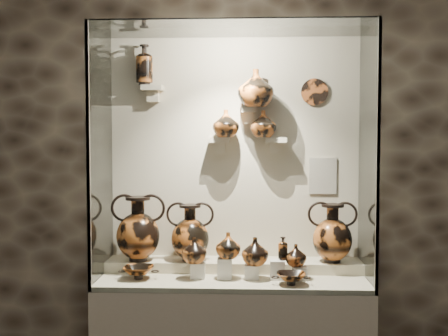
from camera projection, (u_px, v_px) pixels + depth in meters
The scene contains 35 objects.
wall_back at pixel (234, 154), 3.85m from camera, with size 5.00×0.02×3.20m, color #2E241C.
front_tier at pixel (233, 279), 3.58m from camera, with size 1.68×0.58×0.03m, color #C3B797.
rear_tier at pixel (234, 267), 3.75m from camera, with size 1.70×0.25×0.10m, color #C3B797.
back_panel at pixel (234, 155), 3.85m from camera, with size 1.70×0.03×1.60m, color beige.
glass_front at pixel (232, 158), 3.24m from camera, with size 1.70×0.01×1.60m, color white.
glass_left at pixel (100, 156), 3.57m from camera, with size 0.01×0.60×1.60m, color white.
glass_right at pixel (369, 156), 3.50m from camera, with size 0.01×0.60×1.60m, color white.
glass_top at pixel (233, 28), 3.49m from camera, with size 1.70×0.60×0.01m, color white.
frame_post_left at pixel (88, 157), 3.28m from camera, with size 0.02×0.02×1.60m, color gray.
frame_post_right at pixel (378, 158), 3.21m from camera, with size 0.02×0.02×1.60m, color gray.
pedestal_a at pixel (198, 270), 3.53m from camera, with size 0.09×0.09×0.10m, color silver.
pedestal_b at pixel (225, 268), 3.52m from camera, with size 0.09×0.09×0.13m, color silver.
pedestal_c at pixel (252, 272), 3.52m from camera, with size 0.09×0.09×0.09m, color silver.
pedestal_d at pixel (277, 270), 3.51m from camera, with size 0.09×0.09×0.12m, color silver.
pedestal_e at pixel (300, 273), 3.50m from camera, with size 0.09×0.09×0.08m, color silver.
bracket_ul at pixel (153, 88), 3.77m from camera, with size 0.14×0.12×0.04m, color beige.
bracket_ca at pixel (219, 140), 3.77m from camera, with size 0.14×0.12×0.04m, color beige.
bracket_cb at pixel (249, 110), 3.75m from camera, with size 0.10×0.12×0.04m, color beige.
bracket_cc at pixel (276, 140), 3.76m from camera, with size 0.14×0.12×0.04m, color beige.
amphora_left at pixel (138, 228), 3.71m from camera, with size 0.34×0.34×0.43m, color #9E521E, non-canonical shape.
amphora_mid at pixel (190, 232), 3.71m from camera, with size 0.30×0.30×0.38m, color #B75B20, non-canonical shape.
amphora_right at pixel (332, 233), 3.67m from camera, with size 0.31×0.31×0.39m, color #9E521E, non-canonical shape.
jug_a at pixel (194, 250), 3.51m from camera, with size 0.16×0.16×0.16m, color #9E521E.
jug_b at pixel (228, 245), 3.51m from camera, with size 0.16×0.16×0.16m, color #B75B20.
jug_c at pixel (255, 251), 3.50m from camera, with size 0.17×0.17×0.17m, color #9E521E.
jug_e at pixel (296, 255), 3.51m from camera, with size 0.13×0.13×0.14m, color #9E521E.
lekythos_small at pixel (283, 247), 3.51m from camera, with size 0.07×0.07×0.16m, color #B75B20, non-canonical shape.
kylix_left at pixel (139, 271), 3.51m from camera, with size 0.25×0.21×0.10m, color #B75B20, non-canonical shape.
kylix_right at pixel (291, 277), 3.37m from camera, with size 0.22×0.19×0.09m, color #9E521E, non-canonical shape.
lekythos_tall at pixel (144, 62), 3.76m from camera, with size 0.12×0.12×0.30m, color #9E521E, non-canonical shape.
ovoid_vase_a at pixel (226, 124), 3.73m from camera, with size 0.18×0.18×0.18m, color #B75B20.
ovoid_vase_b at pixel (256, 88), 3.68m from camera, with size 0.24×0.24×0.25m, color #B75B20.
ovoid_vase_c at pixel (263, 124), 3.72m from camera, with size 0.17×0.17×0.18m, color #B75B20.
wall_plate at pixel (314, 92), 3.77m from camera, with size 0.18×0.18×0.02m, color #B85724.
info_placard at pixel (323, 176), 3.81m from camera, with size 0.18×0.01×0.25m, color beige.
Camera 1 is at (0.10, -1.35, 1.71)m, focal length 45.00 mm.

